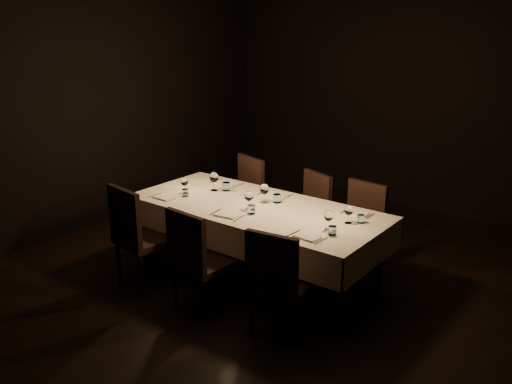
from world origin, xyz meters
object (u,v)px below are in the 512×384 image
Objects in this scene: chair_near_left at (138,232)px; chair_near_right at (278,278)px; chair_far_right at (360,223)px; chair_near_center at (196,256)px; chair_far_center at (309,210)px; chair_far_left at (243,195)px; dining_table at (256,213)px.

chair_near_left is 1.57m from chair_near_right.
chair_near_right is 1.01× the size of chair_far_right.
chair_near_center is at bearing -0.51° from chair_near_right.
chair_far_center is at bearing -176.75° from chair_far_right.
chair_near_left reaches higher than chair_far_left.
chair_near_right is (1.57, 0.08, -0.04)m from chair_near_left.
chair_far_right is at bearing 17.33° from chair_far_center.
chair_near_left is at bearing -98.13° from chair_far_center.
chair_far_left is at bearing -51.01° from chair_near_right.
chair_near_left reaches higher than dining_table.
chair_near_center is 1.04× the size of chair_far_center.
dining_table is at bearing -27.16° from chair_far_left.
chair_near_center is 1.03× the size of chair_far_right.
chair_far_center is (0.85, 0.09, -0.03)m from chair_far_left.
chair_near_center reaches higher than chair_far_center.
chair_near_center is at bearing -73.49° from chair_far_center.
chair_far_left reaches higher than chair_far_center.
dining_table is 1.06m from chair_far_left.
dining_table is at bearing -126.05° from chair_near_left.
chair_far_left is 1.05× the size of chair_far_right.
dining_table is 1.14m from chair_near_left.
chair_far_right reaches higher than chair_far_center.
chair_near_left reaches higher than chair_near_center.
chair_far_left reaches higher than chair_near_right.
chair_far_left reaches higher than dining_table.
chair_far_center is at bearing -73.73° from chair_near_right.
chair_far_center is (0.89, 1.63, -0.05)m from chair_near_left.
dining_table is at bearing -126.49° from chair_far_right.
chair_near_left reaches higher than chair_far_right.
chair_far_right reaches higher than dining_table.
chair_far_center is at bearing -89.75° from chair_near_center.
chair_near_center is 1.02× the size of chair_near_right.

